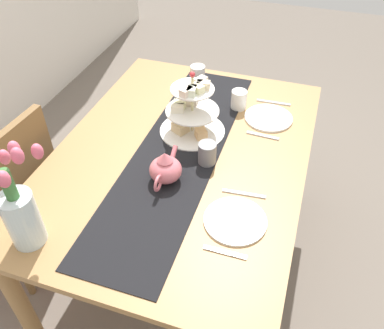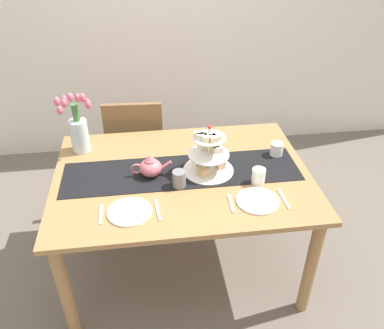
{
  "view_description": "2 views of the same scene",
  "coord_description": "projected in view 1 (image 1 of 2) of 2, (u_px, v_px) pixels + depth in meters",
  "views": [
    {
      "loc": [
        -1.26,
        -0.47,
        1.87
      ],
      "look_at": [
        -0.08,
        -0.08,
        0.77
      ],
      "focal_mm": 37.69,
      "sensor_mm": 36.0,
      "label": 1
    },
    {
      "loc": [
        -0.19,
        -1.9,
        2.09
      ],
      "look_at": [
        0.06,
        0.02,
        0.79
      ],
      "focal_mm": 37.0,
      "sensor_mm": 36.0,
      "label": 2
    }
  ],
  "objects": [
    {
      "name": "dinner_plate_right",
      "position": [
        268.0,
        118.0,
        1.94
      ],
      "size": [
        0.23,
        0.23,
        0.01
      ],
      "primitive_type": "cylinder",
      "color": "white",
      "rests_on": "dining_table"
    },
    {
      "name": "table_runner",
      "position": [
        179.0,
        151.0,
        1.75
      ],
      "size": [
        1.39,
        0.35,
        0.0
      ],
      "primitive_type": "cube",
      "color": "black",
      "rests_on": "dining_table"
    },
    {
      "name": "mug_white_text",
      "position": [
        239.0,
        100.0,
        1.98
      ],
      "size": [
        0.08,
        0.08,
        0.09
      ],
      "primitive_type": "cylinder",
      "color": "white",
      "rests_on": "dining_table"
    },
    {
      "name": "cream_jug",
      "position": [
        198.0,
        73.0,
        2.18
      ],
      "size": [
        0.08,
        0.08,
        0.08
      ],
      "primitive_type": "cylinder",
      "color": "white",
      "rests_on": "dining_table"
    },
    {
      "name": "dinner_plate_left",
      "position": [
        235.0,
        221.0,
        1.46
      ],
      "size": [
        0.23,
        0.23,
        0.01
      ],
      "primitive_type": "cylinder",
      "color": "white",
      "rests_on": "dining_table"
    },
    {
      "name": "tulip_vase",
      "position": [
        18.0,
        209.0,
        1.3
      ],
      "size": [
        0.21,
        0.2,
        0.43
      ],
      "color": "silver",
      "rests_on": "dining_table"
    },
    {
      "name": "dining_table",
      "position": [
        182.0,
        169.0,
        1.82
      ],
      "size": [
        1.49,
        1.07,
        0.75
      ],
      "color": "#A37747",
      "rests_on": "ground_plane"
    },
    {
      "name": "chair_left",
      "position": [
        11.0,
        195.0,
        1.9
      ],
      "size": [
        0.44,
        0.44,
        0.91
      ],
      "color": "brown",
      "rests_on": "ground_plane"
    },
    {
      "name": "fork_right",
      "position": [
        263.0,
        136.0,
        1.84
      ],
      "size": [
        0.02,
        0.15,
        0.01
      ],
      "primitive_type": "cube",
      "rotation": [
        0.0,
        0.0,
        -0.04
      ],
      "color": "silver",
      "rests_on": "dining_table"
    },
    {
      "name": "teapot",
      "position": [
        165.0,
        169.0,
        1.58
      ],
      "size": [
        0.24,
        0.13,
        0.14
      ],
      "color": "#D66B75",
      "rests_on": "table_runner"
    },
    {
      "name": "knife_right",
      "position": [
        273.0,
        102.0,
        2.04
      ],
      "size": [
        0.02,
        0.17,
        0.01
      ],
      "primitive_type": "cube",
      "rotation": [
        0.0,
        0.0,
        0.04
      ],
      "color": "silver",
      "rests_on": "dining_table"
    },
    {
      "name": "ground_plane",
      "position": [
        184.0,
        255.0,
        2.25
      ],
      "size": [
        8.0,
        8.0,
        0.0
      ],
      "primitive_type": "plane",
      "color": "#6B6056"
    },
    {
      "name": "knife_left",
      "position": [
        244.0,
        194.0,
        1.56
      ],
      "size": [
        0.03,
        0.17,
        0.01
      ],
      "primitive_type": "cube",
      "rotation": [
        0.0,
        0.0,
        0.08
      ],
      "color": "silver",
      "rests_on": "dining_table"
    },
    {
      "name": "fork_left",
      "position": [
        225.0,
        252.0,
        1.36
      ],
      "size": [
        0.02,
        0.15,
        0.01
      ],
      "primitive_type": "cube",
      "rotation": [
        0.0,
        0.0,
        0.01
      ],
      "color": "silver",
      "rests_on": "dining_table"
    },
    {
      "name": "mug_grey",
      "position": [
        207.0,
        153.0,
        1.67
      ],
      "size": [
        0.08,
        0.08,
        0.09
      ],
      "primitive_type": "cylinder",
      "color": "slate",
      "rests_on": "table_runner"
    },
    {
      "name": "tiered_cake_stand",
      "position": [
        192.0,
        112.0,
        1.79
      ],
      "size": [
        0.3,
        0.3,
        0.3
      ],
      "color": "beige",
      "rests_on": "table_runner"
    }
  ]
}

